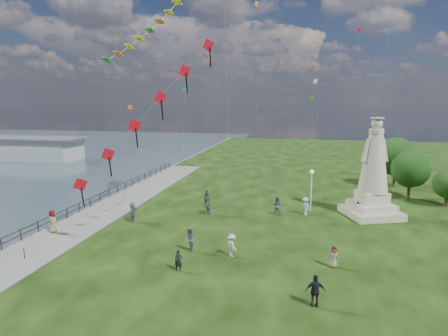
% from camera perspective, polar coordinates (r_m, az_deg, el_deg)
% --- Properties ---
extents(waterfront, '(200.00, 200.00, 1.51)m').
position_cam_1_polar(waterfront, '(39.21, -20.64, -7.01)').
color(waterfront, '#314149').
rests_on(waterfront, ground).
extents(pier_pavilion, '(30.00, 8.00, 4.40)m').
position_cam_1_polar(pier_pavilion, '(86.80, -29.59, 2.71)').
color(pier_pavilion, '#A0A09B').
rests_on(pier_pavilion, ground).
extents(statue, '(6.09, 6.09, 9.57)m').
position_cam_1_polar(statue, '(38.78, 21.77, -1.66)').
color(statue, beige).
rests_on(statue, ground).
extents(lamppost, '(0.40, 0.40, 4.33)m').
position_cam_1_polar(lamppost, '(38.53, 13.20, -2.01)').
color(lamppost, silver).
rests_on(lamppost, ground).
extents(tree_row, '(7.37, 12.71, 6.49)m').
position_cam_1_polar(tree_row, '(50.31, 26.00, 0.61)').
color(tree_row, '#382314').
rests_on(tree_row, ground).
extents(person_0, '(0.59, 0.44, 1.45)m').
position_cam_1_polar(person_0, '(25.48, -6.95, -13.86)').
color(person_0, black).
rests_on(person_0, ground).
extents(person_1, '(0.85, 1.05, 1.87)m').
position_cam_1_polar(person_1, '(28.33, -5.29, -10.84)').
color(person_1, '#595960').
rests_on(person_1, ground).
extents(person_2, '(1.15, 1.15, 1.66)m').
position_cam_1_polar(person_2, '(27.49, 1.18, -11.70)').
color(person_2, silver).
rests_on(person_2, ground).
extents(person_3, '(1.15, 0.70, 1.84)m').
position_cam_1_polar(person_3, '(21.90, 13.75, -17.73)').
color(person_3, black).
rests_on(person_3, ground).
extents(person_4, '(0.79, 0.56, 1.49)m').
position_cam_1_polar(person_4, '(26.86, 16.36, -12.87)').
color(person_4, '#595960').
rests_on(person_4, ground).
extents(person_5, '(0.84, 1.72, 1.81)m').
position_cam_1_polar(person_5, '(36.03, -13.72, -6.52)').
color(person_5, '#595960').
rests_on(person_5, ground).
extents(person_6, '(0.62, 0.44, 1.60)m').
position_cam_1_polar(person_6, '(40.52, -2.67, -4.54)').
color(person_6, black).
rests_on(person_6, ground).
extents(person_7, '(0.94, 0.65, 1.82)m').
position_cam_1_polar(person_7, '(37.47, 8.04, -5.68)').
color(person_7, '#595960').
rests_on(person_7, ground).
extents(person_8, '(1.06, 1.27, 1.75)m').
position_cam_1_polar(person_8, '(37.85, 12.30, -5.70)').
color(person_8, silver).
rests_on(person_8, ground).
extents(person_9, '(0.96, 0.93, 1.52)m').
position_cam_1_polar(person_9, '(38.58, 19.69, -5.95)').
color(person_9, black).
rests_on(person_9, ground).
extents(person_10, '(0.96, 1.10, 1.92)m').
position_cam_1_polar(person_10, '(35.05, -24.63, -7.56)').
color(person_10, '#595960').
rests_on(person_10, ground).
extents(person_11, '(0.77, 1.75, 1.87)m').
position_cam_1_polar(person_11, '(37.14, -2.48, -5.68)').
color(person_11, '#595960').
rests_on(person_11, ground).
extents(red_kite_train, '(11.67, 9.35, 16.03)m').
position_cam_1_polar(red_kite_train, '(29.55, -11.95, 7.74)').
color(red_kite_train, black).
rests_on(red_kite_train, ground).
extents(small_kites, '(29.65, 16.34, 33.31)m').
position_cam_1_polar(small_kites, '(46.12, 8.65, 14.43)').
color(small_kites, '#158376').
rests_on(small_kites, ground).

